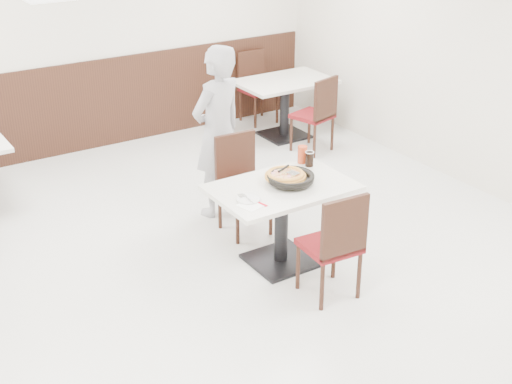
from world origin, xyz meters
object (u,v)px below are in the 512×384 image
chair_far (245,187)px  side_plate (248,199)px  main_table (281,225)px  bg_chair_right_near (312,114)px  bg_chair_right_far (259,88)px  red_cup (302,154)px  bg_table_right (284,108)px  pizza_pan (291,180)px  pizza (285,176)px  chair_near (330,243)px  cola_glass (309,159)px  diner_person (218,132)px

chair_far → side_plate: (-0.43, -0.75, 0.28)m
main_table → chair_far: bearing=86.6°
bg_chair_right_near → bg_chair_right_far: same height
red_cup → bg_table_right: 2.74m
pizza_pan → chair_far: bearing=93.7°
pizza → red_cup: 0.48m
chair_far → bg_chair_right_far: same height
chair_near → side_plate: bearing=132.4°
pizza → side_plate: pizza is taller
red_cup → side_plate: bearing=-154.0°
red_cup → bg_chair_right_far: bearing=64.2°
pizza → bg_chair_right_far: 3.73m
chair_far → side_plate: 0.91m
chair_near → bg_table_right: bearing=64.8°
bg_chair_right_near → red_cup: bearing=-145.0°
main_table → side_plate: side_plate is taller
chair_far → pizza_pan: size_ratio=2.39×
cola_glass → bg_chair_right_near: 2.31m
chair_near → pizza_pan: (0.04, 0.62, 0.32)m
cola_glass → red_cup: size_ratio=0.81×
chair_near → bg_chair_right_far: bearing=68.7°
bg_table_right → chair_near: bearing=-119.1°
bg_chair_right_near → bg_chair_right_far: bearing=73.2°
main_table → chair_far: size_ratio=1.26×
side_plate → bg_chair_right_far: bearing=56.0°
side_plate → bg_table_right: 3.54m
main_table → red_cup: bearing=36.0°
chair_far → cola_glass: size_ratio=7.31×
chair_near → cola_glass: bearing=67.9°
main_table → pizza_pan: 0.43m
chair_near → bg_table_right: (1.81, 3.26, -0.10)m
chair_near → pizza_pan: bearing=90.0°
cola_glass → diner_person: diner_person is taller
pizza_pan → diner_person: 1.19m
diner_person → bg_chair_right_far: diner_person is taller
chair_near → bg_chair_right_near: (1.81, 2.66, 0.00)m
chair_far → pizza_pan: 0.75m
pizza → cola_glass: 0.43m
cola_glass → bg_chair_right_near: size_ratio=0.14×
bg_table_right → side_plate: bearing=-129.6°
pizza_pan → cola_glass: (0.37, 0.24, 0.02)m
bg_table_right → bg_chair_right_near: bearing=-90.2°
pizza_pan → side_plate: pizza_pan is taller
pizza_pan → red_cup: (0.37, 0.34, 0.04)m
main_table → bg_chair_right_near: bearing=47.7°
red_cup → bg_chair_right_near: size_ratio=0.17×
main_table → pizza: 0.44m
main_table → chair_near: bearing=-86.1°
chair_far → bg_table_right: bearing=-130.0°
red_cup → diner_person: size_ratio=0.09×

